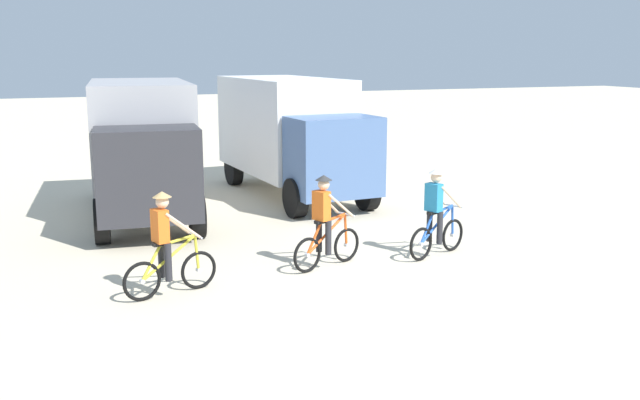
{
  "coord_description": "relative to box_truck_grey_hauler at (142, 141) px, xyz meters",
  "views": [
    {
      "loc": [
        -5.51,
        -9.95,
        4.08
      ],
      "look_at": [
        -0.23,
        3.37,
        1.1
      ],
      "focal_mm": 39.98,
      "sensor_mm": 36.0,
      "label": 1
    }
  ],
  "objects": [
    {
      "name": "ground_plane",
      "position": [
        3.1,
        -8.31,
        -1.87
      ],
      "size": [
        120.0,
        120.0,
        0.0
      ],
      "primitive_type": "plane",
      "color": "beige"
    },
    {
      "name": "box_truck_avon_van",
      "position": [
        4.32,
        0.99,
        0.0
      ],
      "size": [
        2.72,
        6.86,
        3.35
      ],
      "color": "white",
      "rests_on": "ground"
    },
    {
      "name": "cyclist_orange_shirt",
      "position": [
        -0.55,
        -6.52,
        -1.03
      ],
      "size": [
        1.68,
        0.64,
        1.82
      ],
      "color": "black",
      "rests_on": "ground"
    },
    {
      "name": "cyclist_near_camera",
      "position": [
        4.93,
        -6.12,
        -1.03
      ],
      "size": [
        1.63,
        0.78,
        1.82
      ],
      "color": "black",
      "rests_on": "ground"
    },
    {
      "name": "box_truck_grey_hauler",
      "position": [
        0.0,
        0.0,
        0.0
      ],
      "size": [
        2.99,
        6.94,
        3.35
      ],
      "color": "#9E9EA3",
      "rests_on": "ground"
    },
    {
      "name": "cyclist_cowboy_hat",
      "position": [
        2.55,
        -6.02,
        -1.03
      ],
      "size": [
        1.63,
        0.77,
        1.82
      ],
      "color": "black",
      "rests_on": "ground"
    }
  ]
}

